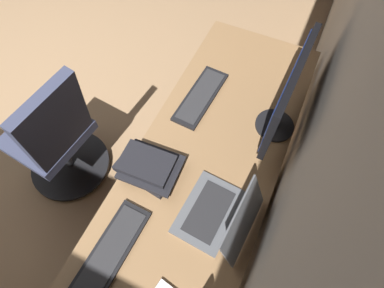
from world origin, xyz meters
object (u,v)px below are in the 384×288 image
(office_chair, at_px, (57,140))
(book_stack_near, at_px, (148,166))
(drawer_pedestal, at_px, (209,189))
(keyboard_spare, at_px, (111,250))
(laptop_left, at_px, (222,215))
(monitor_primary, at_px, (287,95))
(keyboard_main, at_px, (201,96))

(office_chair, bearing_deg, book_stack_near, 87.01)
(drawer_pedestal, xyz_separation_m, keyboard_spare, (0.57, -0.22, 0.39))
(laptop_left, height_order, keyboard_spare, laptop_left)
(keyboard_spare, distance_m, book_stack_near, 0.40)
(office_chair, bearing_deg, laptop_left, 84.20)
(drawer_pedestal, bearing_deg, keyboard_spare, -21.15)
(book_stack_near, bearing_deg, drawer_pedestal, 124.57)
(monitor_primary, bearing_deg, laptop_left, -6.83)
(monitor_primary, distance_m, keyboard_main, 0.49)
(drawer_pedestal, xyz_separation_m, keyboard_main, (-0.33, -0.21, 0.39))
(keyboard_main, xyz_separation_m, office_chair, (0.47, -0.75, -0.28))
(monitor_primary, distance_m, office_chair, 1.36)
(drawer_pedestal, distance_m, book_stack_near, 0.53)
(monitor_primary, distance_m, laptop_left, 0.61)
(laptop_left, distance_m, keyboard_spare, 0.49)
(drawer_pedestal, height_order, office_chair, office_chair)
(book_stack_near, xyz_separation_m, office_chair, (-0.04, -0.70, -0.32))
(office_chair, bearing_deg, drawer_pedestal, 98.33)
(keyboard_main, bearing_deg, monitor_primary, 88.59)
(drawer_pedestal, bearing_deg, office_chair, -81.67)
(keyboard_spare, xyz_separation_m, book_stack_near, (-0.39, -0.04, 0.03))
(laptop_left, height_order, keyboard_main, laptop_left)
(office_chair, bearing_deg, monitor_primary, 111.36)
(monitor_primary, bearing_deg, drawer_pedestal, -34.01)
(keyboard_main, bearing_deg, office_chair, -58.00)
(keyboard_main, xyz_separation_m, book_stack_near, (0.50, -0.05, 0.03))
(keyboard_main, bearing_deg, book_stack_near, -5.55)
(book_stack_near, bearing_deg, monitor_primary, 136.40)
(drawer_pedestal, height_order, book_stack_near, book_stack_near)
(laptop_left, relative_size, keyboard_spare, 0.82)
(drawer_pedestal, distance_m, monitor_primary, 0.74)
(laptop_left, distance_m, keyboard_main, 0.68)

